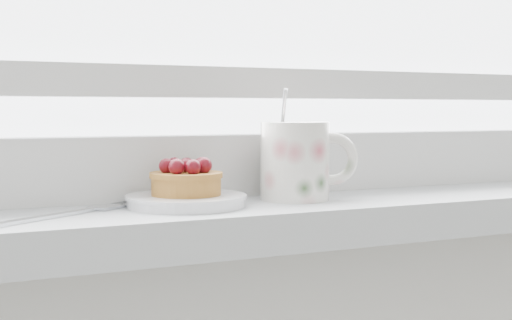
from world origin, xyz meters
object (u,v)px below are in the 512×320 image
saucer (186,201)px  fork (68,213)px  raspberry_tart (186,179)px  floral_mug (297,159)px

saucer → fork: size_ratio=0.73×
saucer → raspberry_tart: raspberry_tart is taller
saucer → raspberry_tart: size_ratio=1.66×
fork → raspberry_tart: bearing=4.5°
raspberry_tart → saucer: bearing=131.5°
saucer → raspberry_tart: 0.02m
raspberry_tart → floral_mug: bearing=0.6°
saucer → fork: saucer is taller
raspberry_tart → fork: size_ratio=0.44×
saucer → floral_mug: (0.13, 0.00, 0.04)m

